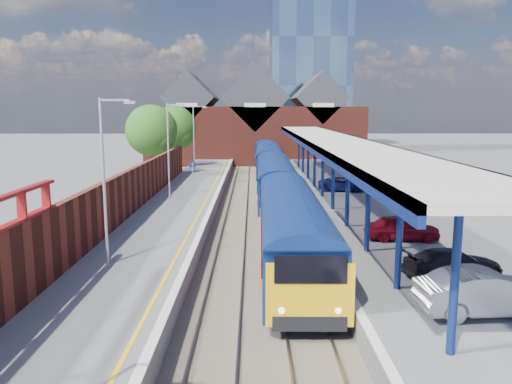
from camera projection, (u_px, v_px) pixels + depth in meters
ground at (256, 194)px, 45.15m from camera, size 240.00×240.00×0.00m
ballast_bed at (257, 217)px, 35.27m from camera, size 6.00×76.00×0.06m
rails at (257, 216)px, 35.26m from camera, size 4.51×76.00×0.14m
left_platform at (179, 211)px, 35.16m from camera, size 5.00×76.00×1.00m
right_platform at (342, 210)px, 35.24m from camera, size 6.00×76.00×1.00m
coping_left at (213, 203)px, 35.09m from camera, size 0.30×76.00×0.05m
coping_right at (302, 203)px, 35.13m from camera, size 0.30×76.00×0.05m
yellow_line at (204, 204)px, 35.09m from camera, size 0.14×76.00×0.01m
train at (271, 167)px, 48.09m from camera, size 3.02×65.93×3.45m
canopy at (332, 141)px, 36.39m from camera, size 4.50×52.00×4.48m
lamp_post_b at (107, 171)px, 20.62m from camera, size 1.48×0.18×7.00m
lamp_post_c at (170, 145)px, 36.41m from camera, size 1.48×0.18×7.00m
lamp_post_d at (195, 135)px, 52.20m from camera, size 1.48×0.18×7.00m
platform_sign at (193, 173)px, 38.76m from camera, size 0.55×0.08×2.50m
brick_wall at (117, 200)px, 28.45m from camera, size 0.35×50.00×3.86m
station_building at (255, 125)px, 71.90m from camera, size 30.00×12.12×13.78m
glass_tower at (309, 40)px, 91.29m from camera, size 14.20×14.20×40.30m
tree_near at (153, 132)px, 50.05m from camera, size 5.20×5.20×8.10m
tree_far at (175, 129)px, 57.95m from camera, size 5.20×5.20×8.10m
parked_car_red at (402, 228)px, 25.20m from camera, size 3.79×1.75×1.26m
parked_car_silver at (487, 292)px, 15.94m from camera, size 4.54×1.88×1.46m
parked_car_dark at (453, 264)px, 19.47m from camera, size 4.20×2.41×1.15m
parked_car_blue at (343, 184)px, 40.59m from camera, size 4.28×2.62×1.11m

